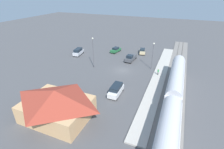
# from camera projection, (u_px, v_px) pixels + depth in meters

# --- Properties ---
(ground_plane) EXTENTS (200.00, 200.00, 0.00)m
(ground_plane) POSITION_uv_depth(u_px,v_px,m) (122.00, 70.00, 46.28)
(ground_plane) COLOR #4C4C4F
(railway_track) EXTENTS (4.80, 70.00, 0.30)m
(railway_track) POSITION_uv_depth(u_px,v_px,m) (176.00, 79.00, 41.48)
(railway_track) COLOR slate
(railway_track) RESTS_ON ground
(platform) EXTENTS (3.20, 46.00, 0.30)m
(platform) POSITION_uv_depth(u_px,v_px,m) (159.00, 76.00, 42.81)
(platform) COLOR #B7B2A8
(platform) RESTS_ON ground
(station_building) EXTENTS (11.61, 8.96, 5.42)m
(station_building) POSITION_uv_depth(u_px,v_px,m) (56.00, 104.00, 28.25)
(station_building) COLOR tan
(station_building) RESTS_ON ground
(pedestrian_on_platform) EXTENTS (0.36, 0.36, 1.71)m
(pedestrian_on_platform) POSITION_uv_depth(u_px,v_px,m) (158.00, 71.00, 42.78)
(pedestrian_on_platform) COLOR #333338
(pedestrian_on_platform) RESTS_ON platform
(suv_silver) EXTENTS (2.61, 5.12, 2.22)m
(suv_silver) POSITION_uv_depth(u_px,v_px,m) (78.00, 52.00, 56.61)
(suv_silver) COLOR silver
(suv_silver) RESTS_ON ground
(suv_white) EXTENTS (1.96, 4.90, 2.22)m
(suv_white) POSITION_uv_depth(u_px,v_px,m) (116.00, 90.00, 35.25)
(suv_white) COLOR white
(suv_white) RESTS_ON ground
(pickup_charcoal) EXTENTS (2.44, 5.56, 2.14)m
(pickup_charcoal) POSITION_uv_depth(u_px,v_px,m) (131.00, 58.00, 51.98)
(pickup_charcoal) COLOR #47494F
(pickup_charcoal) RESTS_ON ground
(sedan_tan) EXTENTS (2.78, 4.79, 1.74)m
(sedan_tan) POSITION_uv_depth(u_px,v_px,m) (142.00, 51.00, 57.99)
(sedan_tan) COLOR #C6B284
(sedan_tan) RESTS_ON ground
(sedan_green) EXTENTS (2.69, 4.78, 1.74)m
(sedan_green) POSITION_uv_depth(u_px,v_px,m) (116.00, 50.00, 59.19)
(sedan_green) COLOR #236638
(sedan_green) RESTS_ON ground
(light_pole_near_platform) EXTENTS (0.44, 0.44, 7.50)m
(light_pole_near_platform) POSITION_uv_depth(u_px,v_px,m) (153.00, 53.00, 44.97)
(light_pole_near_platform) COLOR #515156
(light_pole_near_platform) RESTS_ON ground
(light_pole_lot_center) EXTENTS (0.44, 0.44, 8.57)m
(light_pole_lot_center) POSITION_uv_depth(u_px,v_px,m) (93.00, 50.00, 45.63)
(light_pole_lot_center) COLOR #515156
(light_pole_lot_center) RESTS_ON ground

